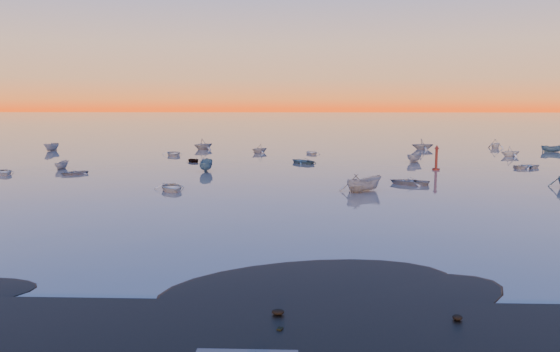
{
  "coord_description": "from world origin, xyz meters",
  "views": [
    {
      "loc": [
        4.37,
        -26.71,
        9.04
      ],
      "look_at": [
        2.32,
        28.0,
        1.46
      ],
      "focal_mm": 35.0,
      "sensor_mm": 36.0,
      "label": 1
    }
  ],
  "objects_px": {
    "channel_marker": "(436,160)",
    "boat_near_left": "(172,190)",
    "boat_near_center": "(364,191)",
    "boat_near_right": "(355,191)"
  },
  "relations": [
    {
      "from": "boat_near_center",
      "to": "channel_marker",
      "type": "distance_m",
      "value": 20.94
    },
    {
      "from": "boat_near_left",
      "to": "channel_marker",
      "type": "xyz_separation_m",
      "value": [
        30.92,
        17.68,
        1.35
      ]
    },
    {
      "from": "boat_near_left",
      "to": "boat_near_right",
      "type": "xyz_separation_m",
      "value": [
        18.6,
        0.05,
        0.0
      ]
    },
    {
      "from": "boat_near_center",
      "to": "channel_marker",
      "type": "height_order",
      "value": "channel_marker"
    },
    {
      "from": "channel_marker",
      "to": "boat_near_left",
      "type": "bearing_deg",
      "value": -150.24
    },
    {
      "from": "boat_near_center",
      "to": "channel_marker",
      "type": "bearing_deg",
      "value": -66.42
    },
    {
      "from": "channel_marker",
      "to": "boat_near_center",
      "type": "bearing_deg",
      "value": -123.16
    },
    {
      "from": "boat_near_left",
      "to": "channel_marker",
      "type": "height_order",
      "value": "channel_marker"
    },
    {
      "from": "boat_near_left",
      "to": "boat_near_center",
      "type": "relative_size",
      "value": 1.02
    },
    {
      "from": "boat_near_center",
      "to": "boat_near_right",
      "type": "relative_size",
      "value": 1.09
    }
  ]
}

